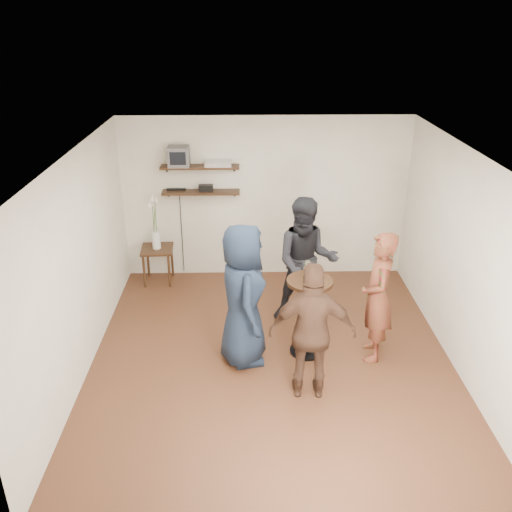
{
  "coord_description": "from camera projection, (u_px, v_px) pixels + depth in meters",
  "views": [
    {
      "loc": [
        -0.31,
        -5.69,
        4.01
      ],
      "look_at": [
        -0.19,
        0.4,
        1.25
      ],
      "focal_mm": 38.0,
      "sensor_mm": 36.0,
      "label": 1
    }
  ],
  "objects": [
    {
      "name": "person_dark",
      "position": [
        306.0,
        261.0,
        7.37
      ],
      "size": [
        0.91,
        0.73,
        1.8
      ],
      "primitive_type": "imported",
      "rotation": [
        0.0,
        0.0,
        -0.06
      ],
      "color": "black",
      "rests_on": "room"
    },
    {
      "name": "person_navy",
      "position": [
        243.0,
        295.0,
        6.48
      ],
      "size": [
        0.71,
        0.96,
        1.8
      ],
      "primitive_type": "imported",
      "rotation": [
        0.0,
        0.0,
        1.73
      ],
      "color": "#162031",
      "rests_on": "room"
    },
    {
      "name": "dvd_deck",
      "position": [
        218.0,
        164.0,
        8.21
      ],
      "size": [
        0.4,
        0.24,
        0.06
      ],
      "primitive_type": "cube",
      "color": "silver",
      "rests_on": "shelf_upper"
    },
    {
      "name": "room",
      "position": [
        273.0,
        266.0,
        6.3
      ],
      "size": [
        4.58,
        5.08,
        2.68
      ],
      "color": "#432115",
      "rests_on": "ground"
    },
    {
      "name": "wine_glass_fl",
      "position": [
        306.0,
        272.0,
        6.48
      ],
      "size": [
        0.06,
        0.06,
        0.19
      ],
      "color": "silver",
      "rests_on": "drinks_table"
    },
    {
      "name": "shelf_lower",
      "position": [
        201.0,
        192.0,
        8.39
      ],
      "size": [
        1.2,
        0.25,
        0.04
      ],
      "primitive_type": "cube",
      "color": "black",
      "rests_on": "room"
    },
    {
      "name": "wine_glass_br",
      "position": [
        311.0,
        269.0,
        6.52
      ],
      "size": [
        0.07,
        0.07,
        0.2
      ],
      "color": "silver",
      "rests_on": "drinks_table"
    },
    {
      "name": "power_strip",
      "position": [
        176.0,
        189.0,
        8.41
      ],
      "size": [
        0.3,
        0.05,
        0.03
      ],
      "primitive_type": "cube",
      "color": "black",
      "rests_on": "shelf_lower"
    },
    {
      "name": "wine_glass_fr",
      "position": [
        316.0,
        271.0,
        6.49
      ],
      "size": [
        0.06,
        0.06,
        0.19
      ],
      "color": "silver",
      "rests_on": "drinks_table"
    },
    {
      "name": "drinks_table",
      "position": [
        309.0,
        307.0,
        6.71
      ],
      "size": [
        0.57,
        0.57,
        1.04
      ],
      "color": "black",
      "rests_on": "room"
    },
    {
      "name": "crt_monitor",
      "position": [
        179.0,
        156.0,
        8.15
      ],
      "size": [
        0.32,
        0.3,
        0.3
      ],
      "primitive_type": "cube",
      "color": "#59595B",
      "rests_on": "shelf_upper"
    },
    {
      "name": "wine_glass_bl",
      "position": [
        308.0,
        267.0,
        6.56
      ],
      "size": [
        0.07,
        0.07,
        0.22
      ],
      "color": "silver",
      "rests_on": "drinks_table"
    },
    {
      "name": "shelf_upper",
      "position": [
        200.0,
        167.0,
        8.22
      ],
      "size": [
        1.2,
        0.25,
        0.04
      ],
      "primitive_type": "cube",
      "color": "black",
      "rests_on": "room"
    },
    {
      "name": "vase_lilies",
      "position": [
        155.0,
        231.0,
        8.44
      ],
      "size": [
        0.19,
        0.19,
        0.92
      ],
      "rotation": [
        0.0,
        0.0,
        0.06
      ],
      "color": "silver",
      "rests_on": "side_table"
    },
    {
      "name": "person_plaid",
      "position": [
        377.0,
        297.0,
        6.58
      ],
      "size": [
        0.46,
        0.65,
        1.67
      ],
      "primitive_type": "imported",
      "rotation": [
        0.0,
        0.0,
        4.61
      ],
      "color": "#B71429",
      "rests_on": "room"
    },
    {
      "name": "person_brown",
      "position": [
        312.0,
        332.0,
        5.9
      ],
      "size": [
        0.98,
        0.46,
        1.63
      ],
      "primitive_type": "imported",
      "rotation": [
        0.0,
        0.0,
        3.07
      ],
      "color": "#43291C",
      "rests_on": "room"
    },
    {
      "name": "radio",
      "position": [
        206.0,
        188.0,
        8.36
      ],
      "size": [
        0.22,
        0.1,
        0.1
      ],
      "primitive_type": "cube",
      "color": "black",
      "rests_on": "shelf_lower"
    },
    {
      "name": "side_table",
      "position": [
        157.0,
        254.0,
        8.6
      ],
      "size": [
        0.52,
        0.52,
        0.59
      ],
      "rotation": [
        0.0,
        0.0,
        0.06
      ],
      "color": "black",
      "rests_on": "room"
    }
  ]
}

